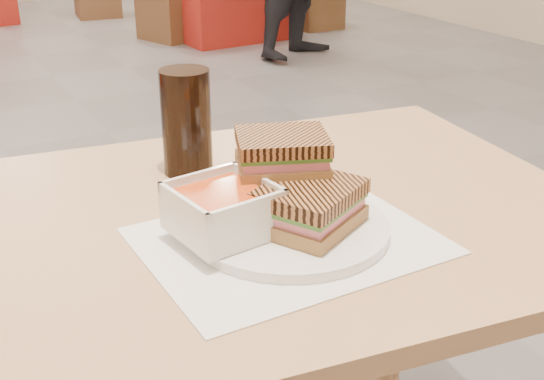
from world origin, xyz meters
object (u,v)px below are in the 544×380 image
main_table (181,296)px  bg_chair_1r (316,3)px  cola_glass (186,122)px  bg_chair_1l (173,8)px  panini_lower (310,206)px  plate (289,228)px  soup_bowl (223,211)px

main_table → bg_chair_1r: size_ratio=3.15×
cola_glass → bg_chair_1r: cola_glass is taller
bg_chair_1l → panini_lower: bearing=-108.8°
plate → cola_glass: size_ratio=1.59×
plate → bg_chair_1r: 5.24m
bg_chair_1r → cola_glass: bearing=-124.4°
soup_bowl → bg_chair_1l: 4.88m
panini_lower → bg_chair_1l: bearing=71.2°
panini_lower → bg_chair_1r: 5.25m
main_table → plate: 0.20m
plate → bg_chair_1r: bearing=57.6°
panini_lower → bg_chair_1r: size_ratio=0.40×
bg_chair_1r → bg_chair_1l: bearing=171.7°
panini_lower → main_table: bearing=139.8°
soup_bowl → bg_chair_1l: bearing=69.8°
main_table → plate: (0.12, -0.10, 0.12)m
cola_glass → plate: bearing=-82.6°
soup_bowl → cola_glass: bearing=77.9°
plate → main_table: bearing=141.5°
panini_lower → soup_bowl: bearing=158.7°
cola_glass → bg_chair_1l: 4.64m
main_table → plate: size_ratio=4.83×
panini_lower → bg_chair_1l: 4.89m
panini_lower → bg_chair_1l: (1.57, 4.60, -0.56)m
main_table → plate: bearing=-38.5°
soup_bowl → bg_chair_1r: 5.28m
soup_bowl → cola_glass: size_ratio=0.81×
plate → soup_bowl: bearing=167.3°
bg_chair_1l → soup_bowl: bearing=-110.2°
plate → bg_chair_1l: (1.59, 4.58, -0.52)m
main_table → soup_bowl: size_ratio=9.50×
soup_bowl → bg_chair_1r: size_ratio=0.33×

